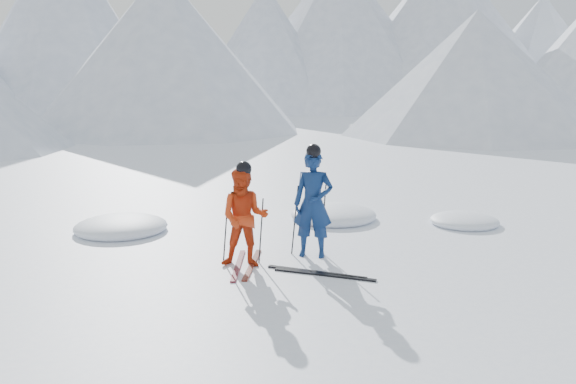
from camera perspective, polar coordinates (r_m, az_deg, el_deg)
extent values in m
plane|color=white|center=(11.29, 8.89, -5.67)|extent=(160.00, 160.00, 0.00)
cone|color=#B2BCD1|center=(51.41, -20.13, 14.74)|extent=(23.96, 23.96, 14.35)
cone|color=#B2BCD1|center=(61.52, -12.35, 13.28)|extent=(17.69, 17.69, 11.93)
cone|color=#B2BCD1|center=(54.36, -2.09, 13.29)|extent=(19.63, 19.63, 10.85)
cone|color=#B2BCD1|center=(58.62, 4.72, 14.71)|extent=(23.31, 23.31, 14.15)
cone|color=#B2BCD1|center=(60.65, 14.31, 14.63)|extent=(28.94, 28.94, 14.88)
cone|color=silver|center=(65.99, 22.47, 12.04)|extent=(24.45, 24.45, 10.76)
cone|color=#B2BCD1|center=(34.01, 17.05, 10.56)|extent=(14.00, 14.00, 6.50)
cone|color=#B2BCD1|center=(36.20, -11.49, 12.80)|extent=(16.00, 16.00, 9.00)
imported|color=navy|center=(10.76, 2.37, -1.11)|extent=(0.82, 0.69, 1.91)
imported|color=red|center=(10.23, -4.09, -2.39)|extent=(0.95, 0.82, 1.69)
cylinder|color=black|center=(10.91, 0.65, -2.65)|extent=(0.13, 0.09, 1.27)
cylinder|color=black|center=(11.12, 3.32, -2.40)|extent=(0.13, 0.08, 1.27)
cylinder|color=black|center=(10.52, -5.86, -3.64)|extent=(0.11, 0.09, 1.12)
cylinder|color=black|center=(10.48, -2.54, -3.64)|extent=(0.11, 0.08, 1.12)
cube|color=black|center=(10.44, -4.69, -6.85)|extent=(0.44, 1.68, 0.03)
cube|color=black|center=(10.47, -3.38, -6.79)|extent=(0.55, 1.66, 0.03)
cube|color=black|center=(10.07, 2.67, -7.50)|extent=(1.48, 1.00, 0.03)
cube|color=black|center=(9.96, 3.43, -7.73)|extent=(1.51, 0.95, 0.03)
ellipsoid|color=white|center=(13.15, -15.34, -3.54)|extent=(1.91, 1.91, 0.42)
ellipsoid|color=white|center=(13.80, 16.16, -2.90)|extent=(1.48, 1.48, 0.33)
ellipsoid|color=white|center=(13.77, 4.28, -2.53)|extent=(1.92, 1.92, 0.42)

